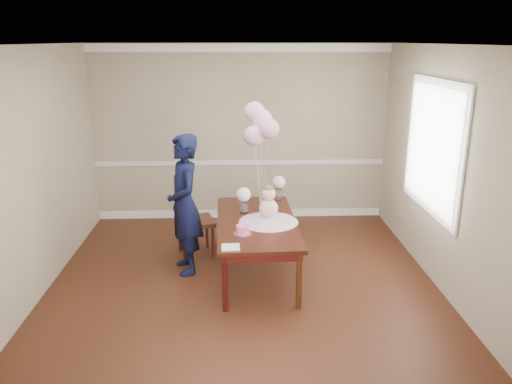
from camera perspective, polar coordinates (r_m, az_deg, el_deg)
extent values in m
cube|color=black|center=(5.79, -1.45, -11.27)|extent=(4.50, 5.00, 0.00)
cube|color=silver|center=(5.10, -1.69, 16.50)|extent=(4.50, 5.00, 0.02)
cube|color=gray|center=(7.73, -1.82, 6.62)|extent=(4.50, 0.02, 2.70)
cube|color=gray|center=(2.95, -0.88, -11.24)|extent=(4.50, 0.02, 2.70)
cube|color=gray|center=(5.72, -24.71, 1.32)|extent=(0.02, 5.00, 2.70)
cube|color=gray|center=(5.77, 21.40, 1.83)|extent=(0.02, 5.00, 2.70)
cube|color=silver|center=(7.81, -1.79, 3.36)|extent=(4.50, 0.02, 0.07)
cube|color=white|center=(7.59, -1.91, 16.16)|extent=(4.50, 0.02, 0.12)
cube|color=white|center=(8.05, -1.73, -2.45)|extent=(4.50, 0.02, 0.12)
cube|color=white|center=(6.17, 19.61, 4.85)|extent=(0.02, 1.66, 1.56)
cube|color=white|center=(6.16, 19.46, 4.86)|extent=(0.01, 1.50, 1.40)
cube|color=black|center=(5.93, 0.06, -3.49)|extent=(0.98, 1.87, 0.05)
cube|color=black|center=(5.95, 0.06, -4.11)|extent=(0.88, 1.78, 0.09)
cylinder|color=black|center=(5.28, -3.55, -10.35)|extent=(0.07, 0.07, 0.65)
cylinder|color=black|center=(5.34, 4.94, -10.06)|extent=(0.07, 0.07, 0.65)
cylinder|color=black|center=(6.83, -3.70, -3.78)|extent=(0.07, 0.07, 0.65)
cylinder|color=black|center=(6.88, 2.79, -3.62)|extent=(0.07, 0.07, 0.65)
cone|color=#D9A0BE|center=(5.87, 1.44, -2.98)|extent=(0.72, 0.72, 0.09)
sphere|color=#F89DC4|center=(5.83, 1.45, -1.87)|extent=(0.22, 0.22, 0.22)
sphere|color=beige|center=(5.78, 1.46, -0.22)|extent=(0.16, 0.16, 0.16)
sphere|color=brown|center=(5.76, 1.47, 0.30)|extent=(0.11, 0.11, 0.11)
cylinder|color=#B8B8BD|center=(5.52, -1.55, -4.78)|extent=(0.21, 0.21, 0.01)
cylinder|color=#FF508F|center=(5.50, -1.56, -4.30)|extent=(0.14, 0.14, 0.09)
sphere|color=white|center=(5.48, -1.56, -3.72)|extent=(0.03, 0.03, 0.03)
sphere|color=white|center=(5.50, -1.28, -3.64)|extent=(0.03, 0.03, 0.03)
cylinder|color=silver|center=(6.15, -1.41, -1.77)|extent=(0.10, 0.10, 0.15)
sphere|color=white|center=(6.10, -1.42, -0.29)|extent=(0.18, 0.18, 0.18)
cylinder|color=white|center=(6.67, 2.59, -0.26)|extent=(0.10, 0.10, 0.15)
sphere|color=#FBD3DC|center=(6.62, 2.61, 1.11)|extent=(0.18, 0.18, 0.18)
cube|color=silver|center=(5.18, -2.91, -6.33)|extent=(0.19, 0.19, 0.01)
cylinder|color=silver|center=(6.40, 0.56, -1.60)|extent=(0.04, 0.04, 0.02)
sphere|color=#DD9DAF|center=(6.16, -0.27, 6.45)|extent=(0.26, 0.26, 0.26)
sphere|color=#DC9CB8|center=(6.11, 1.49, 7.24)|extent=(0.26, 0.26, 0.26)
sphere|color=#FFB4CC|center=(6.23, 0.70, 8.29)|extent=(0.26, 0.26, 0.26)
sphere|color=#EAA5BB|center=(6.23, -0.17, 9.15)|extent=(0.26, 0.26, 0.26)
cylinder|color=silver|center=(6.28, 0.15, 1.74)|extent=(0.08, 0.01, 0.77)
cylinder|color=white|center=(6.26, 1.01, 2.11)|extent=(0.10, 0.05, 0.86)
cylinder|color=silver|center=(6.31, 0.63, 2.67)|extent=(0.02, 0.09, 0.96)
cylinder|color=white|center=(6.30, 0.20, 3.09)|extent=(0.08, 0.09, 1.05)
cube|color=#391A0F|center=(6.58, -6.95, -3.35)|extent=(0.56, 0.56, 0.05)
cylinder|color=#35160E|center=(6.47, -8.21, -6.10)|extent=(0.05, 0.05, 0.45)
cylinder|color=#34110E|center=(6.53, -4.95, -5.76)|extent=(0.05, 0.05, 0.45)
cylinder|color=#34140E|center=(6.81, -8.71, -4.90)|extent=(0.05, 0.05, 0.45)
cylinder|color=#381C0F|center=(6.87, -5.62, -4.59)|extent=(0.05, 0.05, 0.45)
cylinder|color=#39150F|center=(6.28, -8.60, -1.52)|extent=(0.05, 0.05, 0.58)
cylinder|color=#38170F|center=(6.63, -9.10, -0.53)|extent=(0.05, 0.05, 0.58)
cube|color=#36170E|center=(6.49, -8.81, -2.06)|extent=(0.14, 0.41, 0.05)
cube|color=#3B1510|center=(6.44, -8.88, -0.66)|extent=(0.14, 0.41, 0.05)
cube|color=black|center=(6.39, -8.94, 0.76)|extent=(0.14, 0.41, 0.05)
imported|color=black|center=(6.03, -8.17, -1.44)|extent=(0.58, 0.72, 1.71)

